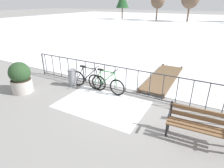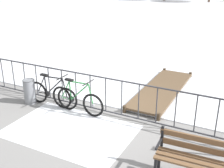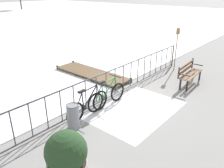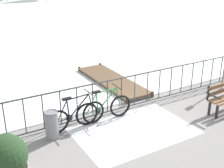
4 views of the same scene
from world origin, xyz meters
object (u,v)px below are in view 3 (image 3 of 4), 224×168
at_px(planter_with_shrub, 67,160).
at_px(trash_bin, 73,116).
at_px(bicycle_near_railing, 107,96).
at_px(park_bench, 189,72).
at_px(bicycle_second, 88,105).
at_px(oar_upright, 176,46).

distance_m(planter_with_shrub, trash_bin, 2.01).
bearing_deg(planter_with_shrub, bicycle_near_railing, 28.22).
relative_size(park_bench, planter_with_shrub, 1.32).
xyz_separation_m(bicycle_second, planter_with_shrub, (-2.10, -1.59, 0.24)).
height_order(bicycle_near_railing, bicycle_second, same).
distance_m(park_bench, trash_bin, 5.27).
distance_m(trash_bin, oar_upright, 6.43).
relative_size(park_bench, oar_upright, 0.82).
bearing_deg(trash_bin, park_bench, -12.52).
bearing_deg(bicycle_near_railing, oar_upright, -0.74).
relative_size(bicycle_near_railing, oar_upright, 0.86).
bearing_deg(trash_bin, oar_upright, 0.70).
height_order(planter_with_shrub, trash_bin, planter_with_shrub).
height_order(bicycle_second, planter_with_shrub, planter_with_shrub).
relative_size(trash_bin, oar_upright, 0.37).
relative_size(bicycle_near_railing, bicycle_second, 1.00).
height_order(planter_with_shrub, oar_upright, oar_upright).
distance_m(bicycle_second, oar_upright, 5.72).
xyz_separation_m(bicycle_near_railing, bicycle_second, (-0.85, 0.00, 0.00)).
height_order(park_bench, trash_bin, park_bench).
height_order(park_bench, oar_upright, oar_upright).
bearing_deg(oar_upright, planter_with_shrub, -168.90).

